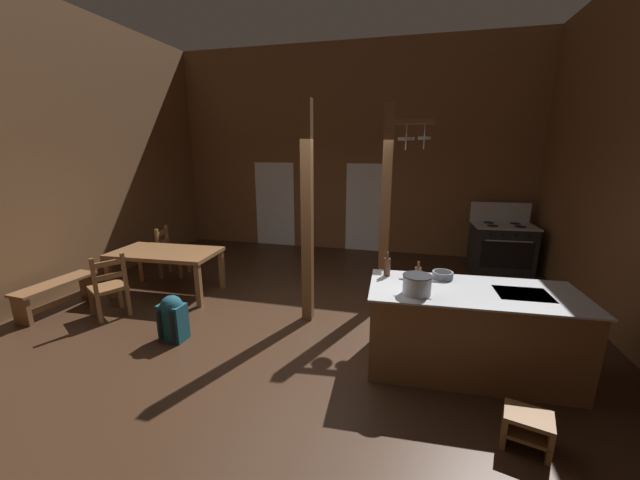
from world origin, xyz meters
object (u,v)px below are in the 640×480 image
at_px(stove_range, 501,247).
at_px(bottle_short_on_counter, 418,275).
at_px(ladderback_chair_near_window, 171,253).
at_px(stockpot_on_counter, 417,285).
at_px(backpack, 173,317).
at_px(step_stool, 527,427).
at_px(ladderback_chair_by_post, 109,287).
at_px(bottle_tall_on_counter, 387,266).
at_px(mixing_bowl_on_counter, 443,275).
at_px(kitchen_island, 470,331).
at_px(bench_along_left_wall, 56,291).
at_px(dining_table, 166,256).

relative_size(stove_range, bottle_short_on_counter, 5.34).
xyz_separation_m(ladderback_chair_near_window, stockpot_on_counter, (4.50, -2.14, 0.59)).
bearing_deg(backpack, stove_range, 40.64).
bearing_deg(step_stool, stove_range, 80.74).
distance_m(ladderback_chair_by_post, backpack, 1.34).
bearing_deg(backpack, bottle_tall_on_counter, 9.79).
bearing_deg(bottle_short_on_counter, mixing_bowl_on_counter, 38.61).
bearing_deg(kitchen_island, ladderback_chair_by_post, 178.52).
xyz_separation_m(stove_range, stockpot_on_counter, (-1.70, -4.01, 0.56)).
xyz_separation_m(ladderback_chair_near_window, bench_along_left_wall, (-0.71, -1.77, -0.15)).
height_order(stockpot_on_counter, bottle_short_on_counter, bottle_short_on_counter).
relative_size(backpack, stockpot_on_counter, 1.64).
distance_m(bottle_tall_on_counter, bottle_short_on_counter, 0.38).
bearing_deg(backpack, kitchen_island, 3.66).
xyz_separation_m(stove_range, backpack, (-4.65, -3.99, -0.17)).
relative_size(ladderback_chair_by_post, mixing_bowl_on_counter, 4.11).
height_order(ladderback_chair_near_window, bottle_short_on_counter, bottle_short_on_counter).
relative_size(stove_range, step_stool, 3.15).
xyz_separation_m(stove_range, ladderback_chair_by_post, (-5.93, -3.64, -0.03)).
bearing_deg(bottle_short_on_counter, backpack, -174.37).
relative_size(kitchen_island, stockpot_on_counter, 6.05).
distance_m(step_stool, ladderback_chair_near_window, 6.15).
distance_m(backpack, mixing_bowl_on_counter, 3.35).
bearing_deg(bench_along_left_wall, dining_table, 38.97).
distance_m(backpack, stockpot_on_counter, 3.04).
bearing_deg(dining_table, ladderback_chair_by_post, -104.05).
xyz_separation_m(mixing_bowl_on_counter, bottle_tall_on_counter, (-0.63, -0.06, 0.07)).
bearing_deg(step_stool, dining_table, 156.70).
bearing_deg(stockpot_on_counter, dining_table, 161.40).
bearing_deg(stockpot_on_counter, bench_along_left_wall, 175.97).
relative_size(step_stool, mixing_bowl_on_counter, 1.82).
xyz_separation_m(ladderback_chair_by_post, bottle_tall_on_counter, (3.91, 0.10, 0.60)).
relative_size(kitchen_island, dining_table, 1.27).
xyz_separation_m(dining_table, mixing_bowl_on_counter, (4.29, -0.80, 0.33)).
bearing_deg(mixing_bowl_on_counter, ladderback_chair_near_window, 161.56).
height_order(stove_range, bottle_short_on_counter, stove_range).
distance_m(ladderback_chair_near_window, ladderback_chair_by_post, 1.78).
distance_m(stove_range, ladderback_chair_near_window, 6.47).
bearing_deg(bottle_tall_on_counter, ladderback_chair_near_window, 158.25).
bearing_deg(ladderback_chair_by_post, backpack, -15.28).
distance_m(backpack, bottle_tall_on_counter, 2.76).
height_order(step_stool, bench_along_left_wall, bench_along_left_wall).
height_order(dining_table, bench_along_left_wall, dining_table).
bearing_deg(ladderback_chair_by_post, dining_table, 75.95).
xyz_separation_m(step_stool, ladderback_chair_by_post, (-5.15, 1.15, 0.27)).
bearing_deg(mixing_bowl_on_counter, dining_table, 169.40).
bearing_deg(bench_along_left_wall, bottle_short_on_counter, -0.54).
bearing_deg(kitchen_island, stockpot_on_counter, -156.90).
height_order(dining_table, bottle_short_on_counter, bottle_short_on_counter).
xyz_separation_m(bottle_tall_on_counter, bottle_short_on_counter, (0.34, -0.16, -0.02)).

